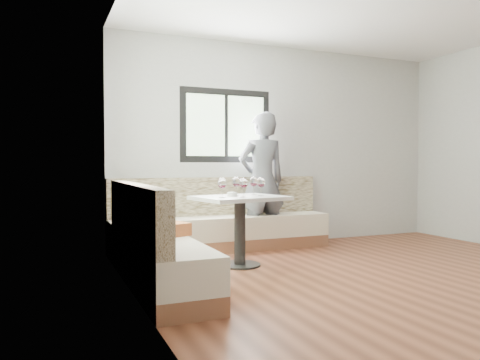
# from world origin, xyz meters

# --- Properties ---
(room) EXTENTS (5.01, 5.01, 2.81)m
(room) POSITION_xyz_m (-0.08, 0.08, 1.41)
(room) COLOR brown
(room) RESTS_ON ground
(banquette) EXTENTS (2.90, 2.80, 0.95)m
(banquette) POSITION_xyz_m (-1.59, 1.63, 0.33)
(banquette) COLOR brown
(banquette) RESTS_ON ground
(table) EXTENTS (1.06, 0.89, 0.77)m
(table) POSITION_xyz_m (-1.20, 1.29, 0.58)
(table) COLOR black
(table) RESTS_ON ground
(person) EXTENTS (0.66, 0.44, 1.82)m
(person) POSITION_xyz_m (-0.50, 2.19, 0.91)
(person) COLOR #4F5056
(person) RESTS_ON ground
(olive_ramekin) EXTENTS (0.11, 0.11, 0.05)m
(olive_ramekin) POSITION_xyz_m (-1.29, 1.31, 0.80)
(olive_ramekin) COLOR white
(olive_ramekin) RESTS_ON table
(wine_glass_a) EXTENTS (0.09, 0.09, 0.21)m
(wine_glass_a) POSITION_xyz_m (-1.48, 1.12, 0.92)
(wine_glass_a) COLOR white
(wine_glass_a) RESTS_ON table
(wine_glass_b) EXTENTS (0.09, 0.09, 0.21)m
(wine_glass_b) POSITION_xyz_m (-1.24, 1.10, 0.92)
(wine_glass_b) COLOR white
(wine_glass_b) RESTS_ON table
(wine_glass_c) EXTENTS (0.09, 0.09, 0.21)m
(wine_glass_c) POSITION_xyz_m (-0.99, 1.19, 0.92)
(wine_glass_c) COLOR white
(wine_glass_c) RESTS_ON table
(wine_glass_d) EXTENTS (0.09, 0.09, 0.21)m
(wine_glass_d) POSITION_xyz_m (-1.20, 1.40, 0.92)
(wine_glass_d) COLOR white
(wine_glass_d) RESTS_ON table
(wine_glass_e) EXTENTS (0.09, 0.09, 0.21)m
(wine_glass_e) POSITION_xyz_m (-0.97, 1.43, 0.92)
(wine_glass_e) COLOR white
(wine_glass_e) RESTS_ON table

